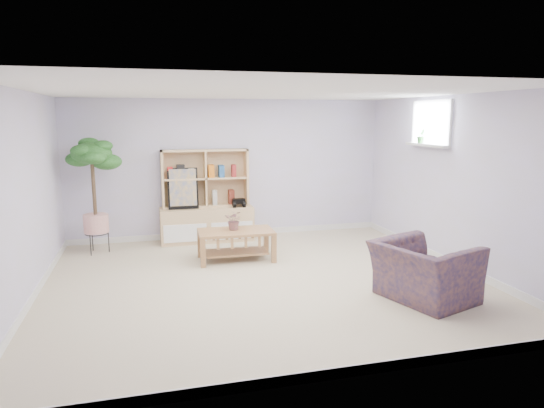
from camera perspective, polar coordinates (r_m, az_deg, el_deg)
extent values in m
cube|color=#C0AC94|center=(6.38, -1.02, -8.96)|extent=(5.50, 5.00, 0.01)
cube|color=white|center=(6.03, -1.10, 13.11)|extent=(5.50, 5.00, 0.01)
cube|color=silver|center=(8.52, -5.03, 4.14)|extent=(5.50, 0.01, 2.40)
cube|color=silver|center=(3.75, 8.00, -3.67)|extent=(5.50, 0.01, 2.40)
cube|color=silver|center=(6.07, -27.18, 0.61)|extent=(0.01, 5.00, 2.40)
cube|color=silver|center=(7.24, 20.62, 2.46)|extent=(0.01, 5.00, 2.40)
cube|color=white|center=(7.65, 17.76, 6.62)|extent=(0.14, 1.00, 0.04)
imported|color=#306B2D|center=(7.16, -4.45, -1.90)|extent=(0.33, 0.31, 0.30)
imported|color=#141A47|center=(5.89, 17.49, -7.16)|extent=(1.18, 1.27, 0.77)
imported|color=#184C13|center=(7.80, 17.12, 7.67)|extent=(0.13, 0.11, 0.22)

